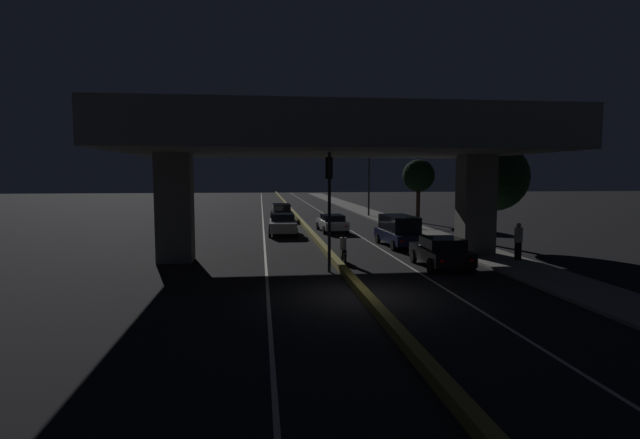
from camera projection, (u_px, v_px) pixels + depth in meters
ground_plane at (362, 296)px, 17.81m from camera, size 200.00×200.00×0.00m
lane_line_left_inner at (263, 216)px, 52.02m from camera, size 0.12×126.00×0.00m
lane_line_right_inner at (326, 215)px, 52.82m from camera, size 0.12×126.00×0.00m
median_divider at (295, 214)px, 52.41m from camera, size 0.34×126.00×0.31m
sidewalk_right at (388, 220)px, 46.48m from camera, size 2.88×126.00×0.13m
elevated_overpass at (331, 139)px, 25.22m from camera, size 20.30×12.85×8.12m
traffic_light_left_of_median at (329, 191)px, 21.93m from camera, size 0.30×0.49×5.28m
street_lamp at (365, 175)px, 50.37m from camera, size 2.55×0.32×7.10m
car_black_lead at (441, 252)px, 23.11m from camera, size 2.09×4.16×1.42m
car_dark_blue_second at (399, 230)px, 29.90m from camera, size 2.13×4.89×1.85m
car_white_third at (332, 223)px, 37.50m from camera, size 2.03×4.63×1.30m
car_white_lead_oncoming at (283, 224)px, 35.68m from camera, size 2.09×4.40×1.50m
car_black_second_oncoming at (281, 212)px, 46.75m from camera, size 1.99×4.73×1.56m
motorcycle_black_filtering_near at (343, 250)px, 24.36m from camera, size 0.34×1.84×1.48m
pedestrian_on_sidewalk at (518, 241)px, 24.54m from camera, size 0.40×0.40×1.82m
roadside_tree_kerbside_near at (494, 177)px, 30.05m from camera, size 4.12×4.12×6.23m
roadside_tree_kerbside_mid at (419, 176)px, 44.44m from camera, size 2.87×2.87×5.65m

